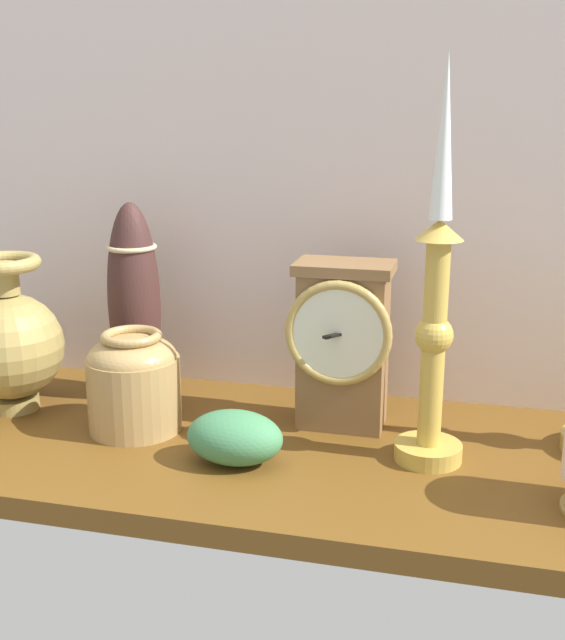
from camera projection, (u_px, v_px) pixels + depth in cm
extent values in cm
cube|color=brown|center=(275.00, 453.00, 85.89)|extent=(100.00, 36.00, 2.40)
cube|color=silver|center=(313.00, 132.00, 94.26)|extent=(120.00, 2.00, 65.00)
cube|color=brown|center=(343.00, 350.00, 88.42)|extent=(9.61, 6.23, 17.82)
cube|color=brown|center=(345.00, 268.00, 85.90)|extent=(10.76, 6.98, 1.20)
torus|color=tan|center=(338.00, 334.00, 84.35)|extent=(11.75, 1.07, 11.75)
cylinder|color=silver|center=(338.00, 334.00, 84.26)|extent=(9.83, 0.40, 9.83)
cube|color=black|center=(337.00, 335.00, 83.97)|extent=(2.78, 3.32, 0.30)
cylinder|color=gold|center=(428.00, 451.00, 81.46)|extent=(7.01, 7.01, 1.80)
cylinder|color=gold|center=(433.00, 345.00, 78.40)|extent=(2.41, 2.41, 21.25)
sphere|color=gold|center=(434.00, 335.00, 78.12)|extent=(3.86, 3.86, 3.86)
cone|color=gold|center=(440.00, 230.00, 75.33)|extent=(4.72, 4.72, 2.00)
cone|color=white|center=(445.00, 137.00, 73.02)|extent=(2.28, 2.28, 15.38)
cylinder|color=#A28C4A|center=(15.00, 402.00, 95.08)|extent=(5.70, 5.70, 1.60)
sphere|color=#A28C4A|center=(10.00, 346.00, 93.19)|extent=(12.67, 12.67, 12.67)
cylinder|color=#A28C4A|center=(3.00, 279.00, 91.02)|extent=(3.55, 3.55, 3.71)
torus|color=#A28C4A|center=(2.00, 263.00, 90.52)|extent=(8.85, 8.85, 1.60)
cylinder|color=tan|center=(133.00, 395.00, 87.95)|extent=(10.44, 10.44, 8.50)
ellipsoid|color=tan|center=(131.00, 359.00, 86.83)|extent=(9.92, 9.92, 4.96)
torus|color=tan|center=(130.00, 337.00, 86.17)|extent=(6.78, 6.78, 1.03)
ellipsoid|color=#3F2421|center=(134.00, 302.00, 96.03)|extent=(6.41, 6.41, 24.53)
torus|color=#CCB78C|center=(132.00, 247.00, 94.21)|extent=(6.05, 6.05, 0.60)
ellipsoid|color=#428453|center=(235.00, 437.00, 80.23)|extent=(10.07, 7.05, 5.56)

